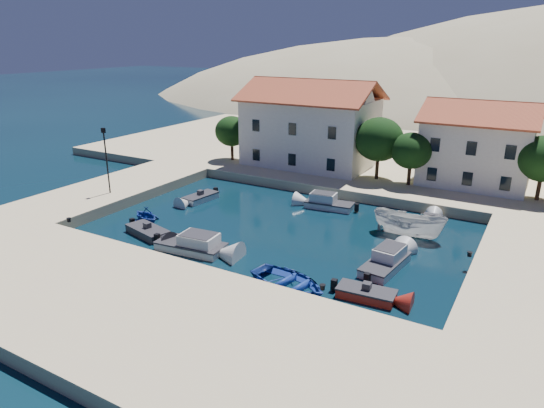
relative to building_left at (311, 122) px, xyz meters
The scene contains 19 objects.
ground 29.24m from the building_left, 77.91° to the right, with size 400.00×400.00×0.00m, color black.
quay_south 34.95m from the building_left, 79.99° to the right, with size 52.00×12.00×1.00m, color beige.
quay_west 22.86m from the building_left, 125.84° to the right, with size 8.00×20.00×1.00m, color beige.
quay_north 13.91m from the building_left, 51.34° to the left, with size 80.00×36.00×1.00m, color beige.
building_left is the anchor object (origin of this frame).
building_mid 18.04m from the building_left, ahead, with size 10.50×8.40×8.30m.
trees 10.87m from the building_left, 13.60° to the right, with size 37.30×5.30×6.45m.
lamppost 23.10m from the building_left, 119.90° to the right, with size 0.35×0.25×6.22m.
bollards 26.13m from the building_left, 69.97° to the right, with size 29.36×9.56×0.30m.
motorboat_grey_sw 25.10m from the building_left, 96.15° to the right, with size 4.33×2.72×1.25m.
cabin_cruiser_south 25.62m from the building_left, 84.72° to the right, with size 5.43×2.74×1.60m.
rowboat_south 29.24m from the building_left, 66.80° to the right, with size 3.84×5.37×1.11m, color navy.
motorboat_red_se 30.36m from the building_left, 57.53° to the right, with size 3.61×1.81×1.25m.
cabin_cruiser_east 26.58m from the building_left, 52.70° to the right, with size 2.44×4.95×1.60m.
boat_east 21.81m from the building_left, 42.14° to the right, with size 2.21×5.87×2.27m, color silver.
motorboat_white_ne 20.67m from the building_left, 33.16° to the right, with size 1.91×3.39×1.25m.
rowboat_west 23.57m from the building_left, 101.87° to the right, with size 2.71×3.14×1.65m, color navy.
motorboat_white_west 16.79m from the building_left, 106.15° to the right, with size 2.03×3.82×1.25m.
cabin_cruiser_north 14.33m from the building_left, 56.14° to the right, with size 4.59×2.30×1.60m.
Camera 1 is at (18.09, -22.55, 14.90)m, focal length 32.00 mm.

